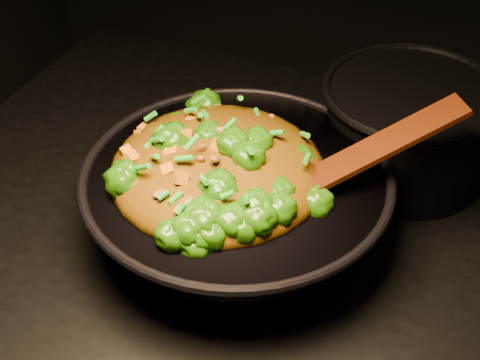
% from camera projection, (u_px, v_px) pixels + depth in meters
% --- Properties ---
extents(wok, '(0.46, 0.46, 0.11)m').
position_uv_depth(wok, '(237.00, 208.00, 0.96)').
color(wok, black).
rests_on(wok, stovetop).
extents(stir_fry, '(0.30, 0.30, 0.09)m').
position_uv_depth(stir_fry, '(217.00, 145.00, 0.90)').
color(stir_fry, '#225C06').
rests_on(stir_fry, wok).
extents(spatula, '(0.22, 0.20, 0.11)m').
position_uv_depth(spatula, '(362.00, 156.00, 0.88)').
color(spatula, '#351504').
rests_on(spatula, wok).
extents(back_pot, '(0.25, 0.25, 0.14)m').
position_uv_depth(back_pot, '(408.00, 128.00, 1.07)').
color(back_pot, black).
rests_on(back_pot, stovetop).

